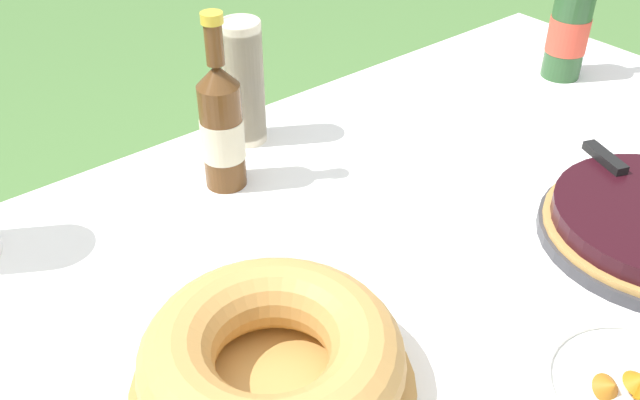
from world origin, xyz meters
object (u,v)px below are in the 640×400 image
Objects in this scene: cider_bottle_green at (570,24)px; cider_bottle_amber at (222,126)px; bundt_cake at (272,360)px; cup_stack at (244,83)px.

cider_bottle_green is 0.79m from cider_bottle_amber.
cup_stack is at bearing 58.69° from bundt_cake.
cup_stack is (0.30, 0.50, 0.07)m from bundt_cake.
bundt_cake is 1.14× the size of cider_bottle_amber.
cider_bottle_green reaches higher than cup_stack.
cup_stack is 0.70m from cider_bottle_green.
bundt_cake is at bearing -115.84° from cider_bottle_amber.
cup_stack is 0.73× the size of cider_bottle_green.
bundt_cake is at bearing -163.14° from cider_bottle_green.
bundt_cake is at bearing -121.31° from cup_stack.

